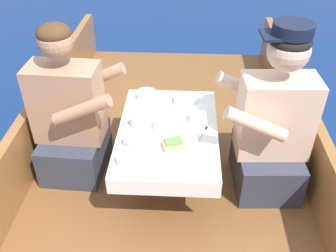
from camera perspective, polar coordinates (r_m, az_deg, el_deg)
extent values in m
plane|color=navy|center=(2.66, 0.00, -13.04)|extent=(60.00, 60.00, 0.00)
cube|color=brown|center=(2.53, 0.00, -10.43)|extent=(1.81, 3.64, 0.35)
cube|color=#936033|center=(2.47, -20.69, -3.00)|extent=(0.06, 3.64, 0.40)
cube|color=#936033|center=(2.41, 21.32, -4.39)|extent=(0.06, 3.64, 0.40)
cylinder|color=#B2B2B7|center=(2.29, 0.00, -4.40)|extent=(0.07, 0.07, 0.35)
cube|color=brown|center=(2.18, 0.00, -0.70)|extent=(0.54, 0.83, 0.02)
cube|color=white|center=(2.17, 0.00, -0.47)|extent=(0.57, 0.86, 0.00)
cube|color=white|center=(1.88, -0.70, -9.55)|extent=(0.57, 0.00, 0.10)
cube|color=white|center=(2.55, 0.51, 4.31)|extent=(0.57, 0.00, 0.10)
cube|color=#333847|center=(2.46, -13.84, -3.71)|extent=(0.38, 0.46, 0.26)
cube|color=tan|center=(2.25, -15.15, 3.44)|extent=(0.41, 0.24, 0.47)
sphere|color=tan|center=(2.08, -16.80, 12.28)|extent=(0.19, 0.19, 0.19)
ellipsoid|color=#472D19|center=(2.06, -17.01, 13.37)|extent=(0.18, 0.18, 0.11)
cylinder|color=tan|center=(2.31, -10.47, 7.31)|extent=(0.34, 0.09, 0.21)
cylinder|color=tan|center=(2.02, -12.98, 2.37)|extent=(0.34, 0.09, 0.21)
cube|color=#333847|center=(2.35, 14.58, -5.96)|extent=(0.38, 0.46, 0.26)
cube|color=beige|center=(2.14, 16.03, 1.36)|extent=(0.41, 0.24, 0.47)
sphere|color=beige|center=(1.95, 17.93, 10.87)|extent=(0.21, 0.21, 0.21)
ellipsoid|color=black|center=(1.93, 18.19, 12.15)|extent=(0.20, 0.20, 0.12)
cylinder|color=beige|center=(1.91, 13.21, 0.26)|extent=(0.34, 0.09, 0.21)
cylinder|color=beige|center=(2.21, 11.47, 5.73)|extent=(0.34, 0.09, 0.21)
cylinder|color=black|center=(1.91, 18.55, 13.84)|extent=(0.20, 0.20, 0.06)
cube|color=black|center=(1.89, 15.54, 13.20)|extent=(0.11, 0.15, 0.01)
cylinder|color=silver|center=(2.02, 0.80, -3.38)|extent=(0.18, 0.18, 0.01)
cylinder|color=silver|center=(2.29, -0.38, 1.97)|extent=(0.19, 0.19, 0.01)
cube|color=tan|center=(2.01, 0.81, -2.88)|extent=(0.13, 0.11, 0.04)
cube|color=#669347|center=(1.99, 0.81, -2.34)|extent=(0.11, 0.09, 0.01)
cylinder|color=silver|center=(2.39, 2.51, 3.97)|extent=(0.14, 0.14, 0.04)
cylinder|color=beige|center=(2.39, 2.52, 4.18)|extent=(0.11, 0.11, 0.02)
cylinder|color=silver|center=(2.45, -3.30, 4.81)|extent=(0.13, 0.13, 0.04)
cylinder|color=beige|center=(2.45, -3.31, 5.01)|extent=(0.11, 0.11, 0.02)
cylinder|color=silver|center=(1.94, -5.78, -4.94)|extent=(0.14, 0.14, 0.04)
cylinder|color=beige|center=(1.94, -5.80, -4.72)|extent=(0.12, 0.12, 0.02)
cylinder|color=silver|center=(2.06, -5.19, -2.21)|extent=(0.12, 0.12, 0.04)
cylinder|color=beige|center=(2.05, -5.21, -1.99)|extent=(0.10, 0.10, 0.02)
cylinder|color=silver|center=(2.18, -4.73, 0.70)|extent=(0.07, 0.07, 0.07)
torus|color=silver|center=(2.17, -3.50, 0.73)|extent=(0.04, 0.01, 0.04)
cylinder|color=#3D2314|center=(2.17, -4.75, 1.13)|extent=(0.06, 0.06, 0.01)
cylinder|color=silver|center=(2.21, 4.28, 1.30)|extent=(0.07, 0.07, 0.06)
torus|color=silver|center=(2.21, 5.48, 1.33)|extent=(0.04, 0.01, 0.04)
cylinder|color=#3D2314|center=(2.20, 4.30, 1.72)|extent=(0.06, 0.06, 0.01)
cylinder|color=silver|center=(2.16, -1.41, 0.21)|extent=(0.06, 0.06, 0.05)
cylinder|color=beige|center=(2.16, -1.41, 0.21)|extent=(0.07, 0.07, 0.03)
cube|color=silver|center=(2.13, 5.23, -1.34)|extent=(0.07, 0.16, 0.00)
cube|color=silver|center=(2.18, 5.87, -0.32)|extent=(0.03, 0.04, 0.00)
cube|color=silver|center=(2.31, 4.30, 2.10)|extent=(0.15, 0.11, 0.00)
ellipsoid|color=silver|center=(2.34, 2.89, 2.73)|extent=(0.04, 0.02, 0.01)
cube|color=silver|center=(2.45, 0.63, 4.36)|extent=(0.07, 0.16, 0.00)
cube|color=silver|center=(1.89, -1.70, -6.79)|extent=(0.17, 0.01, 0.00)
cube|color=silver|center=(2.38, -2.06, 3.37)|extent=(0.17, 0.02, 0.00)
ellipsoid|color=silver|center=(2.39, -3.72, 3.50)|extent=(0.04, 0.02, 0.01)
cube|color=silver|center=(2.28, -4.66, 1.54)|extent=(0.10, 0.15, 0.00)
ellipsoid|color=silver|center=(2.32, -3.60, 2.39)|extent=(0.04, 0.02, 0.01)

